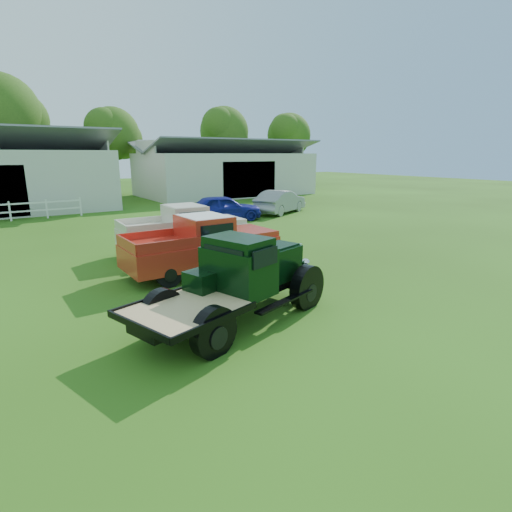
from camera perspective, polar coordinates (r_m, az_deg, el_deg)
ground at (r=10.96m, az=2.68°, el=-6.77°), size 120.00×120.00×0.00m
shed_right at (r=40.55m, az=-4.44°, el=12.42°), size 16.80×9.20×5.20m
tree_b at (r=42.26m, az=-32.38°, el=14.67°), size 6.90×6.90×11.50m
tree_c at (r=42.65m, az=-19.63°, el=14.31°), size 5.40×5.40×9.00m
tree_d at (r=48.61m, az=-4.52°, el=15.57°), size 6.00×6.00×10.00m
tree_e at (r=51.46m, az=4.68°, el=15.22°), size 5.70×5.70×9.50m
vintage_flatbed at (r=9.51m, az=-2.89°, el=-3.49°), size 5.60×3.45×2.07m
red_pickup at (r=13.67m, az=-7.73°, el=1.72°), size 5.44×2.15×1.97m
white_pickup at (r=16.56m, az=-10.38°, el=3.72°), size 5.29×2.24×1.91m
misc_car_blue at (r=24.46m, az=-4.67°, el=6.88°), size 4.87×2.79×1.56m
misc_car_grey at (r=27.54m, az=3.50°, el=7.74°), size 5.01×3.54×1.57m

